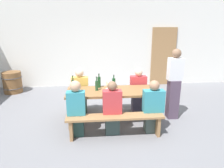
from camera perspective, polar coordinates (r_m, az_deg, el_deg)
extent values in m
plane|color=slate|center=(4.84, 0.00, -10.31)|extent=(24.00, 24.00, 0.00)
cube|color=silver|center=(7.45, -2.27, 11.76)|extent=(14.00, 0.20, 3.20)
cube|color=#9E7247|center=(7.80, 14.15, 7.42)|extent=(0.90, 0.06, 2.10)
cube|color=olive|center=(4.56, 0.00, -2.11)|extent=(2.01, 0.78, 0.05)
cylinder|color=olive|center=(4.40, -11.82, -8.40)|extent=(0.07, 0.07, 0.70)
cylinder|color=olive|center=(4.57, 12.15, -7.49)|extent=(0.07, 0.07, 0.70)
cylinder|color=olive|center=(5.01, -11.02, -5.30)|extent=(0.07, 0.07, 0.70)
cylinder|color=olive|center=(5.16, 9.99, -4.62)|extent=(0.07, 0.07, 0.70)
cube|color=#9E7247|center=(4.03, 0.92, -9.14)|extent=(1.91, 0.30, 0.04)
cube|color=#9E7247|center=(4.14, -11.25, -12.26)|extent=(0.06, 0.24, 0.41)
cube|color=#9E7247|center=(4.30, 12.56, -11.20)|extent=(0.06, 0.24, 0.41)
cube|color=#9E7247|center=(5.31, -0.69, -2.85)|extent=(1.91, 0.30, 0.04)
cube|color=#9E7247|center=(5.39, -9.84, -5.35)|extent=(0.06, 0.24, 0.41)
cube|color=#9E7247|center=(5.52, 8.25, -4.77)|extent=(0.06, 0.24, 0.41)
cylinder|color=#194723|center=(4.75, -3.64, 0.47)|extent=(0.07, 0.07, 0.25)
cylinder|color=#194723|center=(4.71, -3.68, 2.35)|extent=(0.03, 0.03, 0.07)
cylinder|color=black|center=(4.70, -3.69, 2.84)|extent=(0.03, 0.03, 0.01)
cylinder|color=#143319|center=(4.56, -10.81, -0.46)|extent=(0.07, 0.07, 0.25)
cylinder|color=#143319|center=(4.52, -10.92, 1.60)|extent=(0.02, 0.02, 0.09)
cylinder|color=black|center=(4.50, -10.96, 2.23)|extent=(0.03, 0.03, 0.01)
cylinder|color=#234C2D|center=(4.54, -4.32, -0.50)|extent=(0.06, 0.06, 0.22)
cylinder|color=#234C2D|center=(4.50, -4.36, 1.36)|extent=(0.02, 0.02, 0.09)
cylinder|color=black|center=(4.49, -4.38, 1.98)|extent=(0.02, 0.02, 0.01)
cylinder|color=#194723|center=(4.65, 0.49, 0.11)|extent=(0.07, 0.07, 0.24)
cylinder|color=#194723|center=(4.61, 0.49, 2.00)|extent=(0.03, 0.03, 0.07)
cylinder|color=black|center=(4.60, 0.50, 2.50)|extent=(0.03, 0.03, 0.01)
cylinder|color=silver|center=(4.84, -9.34, -0.91)|extent=(0.06, 0.06, 0.01)
cylinder|color=silver|center=(4.83, -9.36, -0.50)|extent=(0.01, 0.01, 0.07)
cone|color=maroon|center=(4.81, -9.40, 0.38)|extent=(0.08, 0.08, 0.09)
cylinder|color=silver|center=(4.69, -1.42, -1.27)|extent=(0.06, 0.06, 0.01)
cylinder|color=silver|center=(4.67, -1.42, -0.74)|extent=(0.01, 0.01, 0.08)
cone|color=beige|center=(4.65, -1.43, 0.28)|extent=(0.07, 0.07, 0.09)
cylinder|color=silver|center=(4.42, -9.22, -2.53)|extent=(0.06, 0.06, 0.01)
cylinder|color=silver|center=(4.41, -9.25, -2.01)|extent=(0.01, 0.01, 0.08)
cone|color=beige|center=(4.39, -9.30, -0.96)|extent=(0.08, 0.08, 0.09)
cube|color=#284540|center=(4.25, -9.72, -11.07)|extent=(0.27, 0.24, 0.45)
cube|color=teal|center=(4.06, -10.03, -5.26)|extent=(0.36, 0.20, 0.47)
sphere|color=tan|center=(3.95, -10.26, -0.59)|extent=(0.22, 0.22, 0.22)
cube|color=#334643|center=(4.25, 0.06, -10.82)|extent=(0.28, 0.24, 0.45)
cube|color=#C6383D|center=(4.06, 0.06, -5.01)|extent=(0.38, 0.20, 0.47)
sphere|color=#846047|center=(3.96, 0.06, -0.55)|extent=(0.19, 0.19, 0.19)
cube|color=#435550|center=(4.40, 11.21, -10.16)|extent=(0.31, 0.24, 0.45)
cube|color=teal|center=(4.22, 11.53, -4.65)|extent=(0.42, 0.20, 0.45)
sphere|color=#A87A5B|center=(4.12, 11.78, -0.38)|extent=(0.20, 0.20, 0.20)
cube|color=#385643|center=(5.23, -8.73, -5.71)|extent=(0.31, 0.24, 0.45)
cube|color=gold|center=(5.08, -8.95, -0.76)|extent=(0.41, 0.20, 0.49)
sphere|color=beige|center=(4.99, -9.12, 3.07)|extent=(0.20, 0.20, 0.20)
cube|color=#4B4761|center=(5.34, 7.17, -5.19)|extent=(0.30, 0.24, 0.45)
cube|color=#C6383D|center=(5.19, 7.35, -0.39)|extent=(0.40, 0.20, 0.48)
sphere|color=beige|center=(5.11, 7.48, 3.22)|extent=(0.19, 0.19, 0.19)
cube|color=#513F52|center=(5.06, 16.62, -4.06)|extent=(0.24, 0.24, 0.94)
cube|color=silver|center=(4.87, 17.29, 3.99)|extent=(0.33, 0.20, 0.51)
sphere|color=#846047|center=(4.81, 17.64, 8.18)|extent=(0.21, 0.21, 0.21)
cylinder|color=brown|center=(7.49, -26.09, 0.43)|extent=(0.59, 0.59, 0.70)
torus|color=#4C4C51|center=(7.45, -26.25, 1.72)|extent=(0.62, 0.62, 0.02)
torus|color=#4C4C51|center=(7.53, -25.93, -0.84)|extent=(0.62, 0.62, 0.02)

